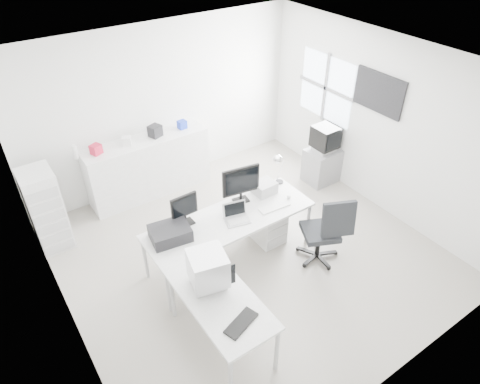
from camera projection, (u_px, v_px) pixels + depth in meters
floor at (248, 253)px, 6.36m from camera, size 5.00×5.00×0.01m
ceiling at (250, 69)px, 4.71m from camera, size 5.00×5.00×0.01m
back_wall at (163, 107)px, 7.20m from camera, size 5.00×0.02×2.80m
left_wall at (51, 251)px, 4.39m from camera, size 0.02×5.00×2.80m
right_wall at (379, 124)px, 6.68m from camera, size 0.02×5.00×2.80m
window at (326, 88)px, 7.35m from camera, size 0.02×1.20×1.10m
wall_picture at (379, 93)px, 6.44m from camera, size 0.04×0.90×0.60m
main_desk at (230, 239)px, 6.05m from camera, size 2.40×0.80×0.75m
side_desk at (221, 320)px, 4.93m from camera, size 0.70×1.40×0.75m
drawer_pedestal at (267, 223)px, 6.45m from camera, size 0.40×0.50×0.60m
inkjet_printer at (170, 233)px, 5.46m from camera, size 0.55×0.45×0.18m
lcd_monitor_small at (184, 210)px, 5.61m from camera, size 0.38×0.23×0.47m
lcd_monitor_large at (241, 184)px, 5.99m from camera, size 0.58×0.31×0.58m
laptop at (237, 214)px, 5.72m from camera, size 0.43×0.43×0.23m
white_keyboard at (274, 207)px, 6.02m from camera, size 0.47×0.18×0.02m
white_mouse at (289, 197)px, 6.18m from camera, size 0.06×0.06×0.06m
laser_printer at (264, 188)px, 6.27m from camera, size 0.32×0.28×0.18m
desk_lamp at (280, 170)px, 6.40m from camera, size 0.19×0.19×0.47m
crt_monitor at (208, 271)px, 4.75m from camera, size 0.45×0.45×0.43m
black_keyboard at (241, 323)px, 4.43m from camera, size 0.43×0.28×0.03m
office_chair at (320, 229)px, 5.97m from camera, size 0.83×0.83×1.09m
tv_cabinet at (322, 165)px, 7.73m from camera, size 0.58×0.47×0.63m
crt_tv at (325, 139)px, 7.42m from camera, size 0.50×0.48×0.45m
sideboard at (149, 166)px, 7.32m from camera, size 2.10×0.52×1.05m
clutter_box_a at (96, 149)px, 6.60m from camera, size 0.20×0.19×0.15m
clutter_box_b at (127, 141)px, 6.83m from camera, size 0.17×0.16×0.14m
clutter_box_c at (155, 131)px, 7.04m from camera, size 0.24×0.23×0.19m
clutter_box_d at (182, 125)px, 7.29m from camera, size 0.15×0.13×0.14m
clutter_bottle at (75, 152)px, 6.47m from camera, size 0.07×0.07×0.22m
filing_cabinet at (46, 210)px, 6.15m from camera, size 0.45×0.54×1.29m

